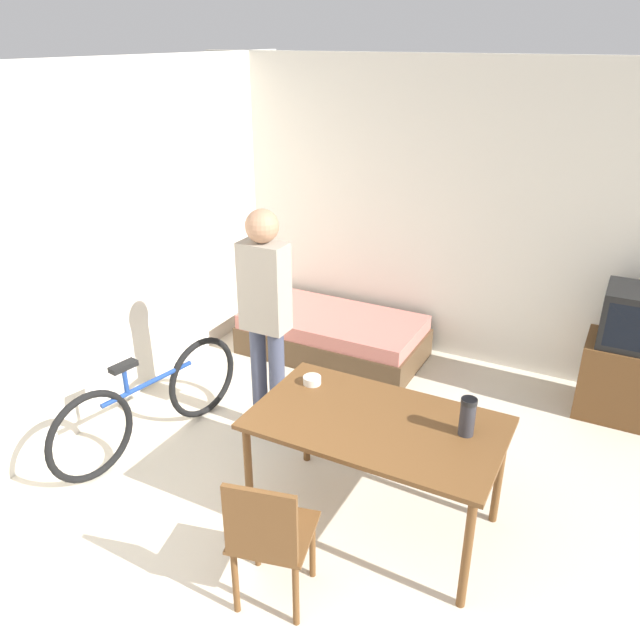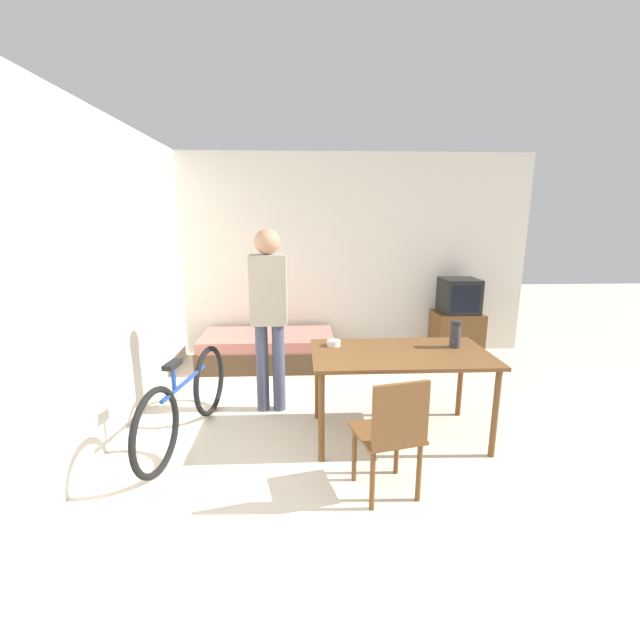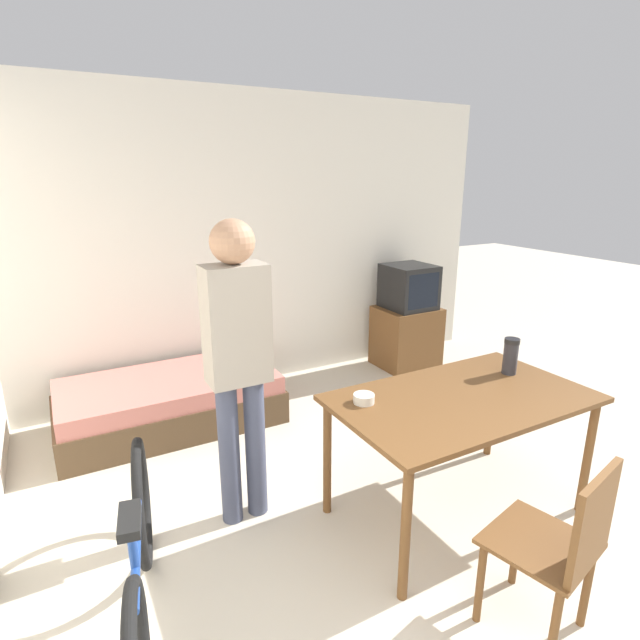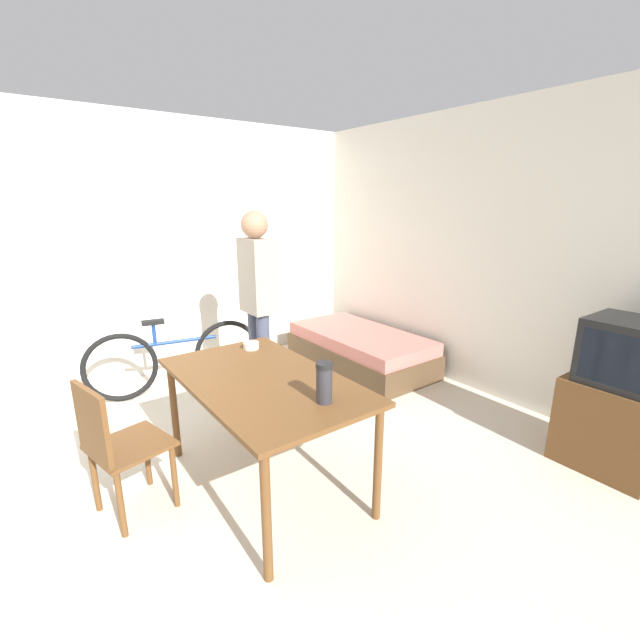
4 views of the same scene
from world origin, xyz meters
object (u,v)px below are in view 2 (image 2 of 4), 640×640
mate_bowl (334,343)px  dining_table (400,361)px  wooden_chair (393,432)px  person_standing (269,307)px  tv (457,322)px  daybed (268,349)px  thermos_flask (455,333)px  bicycle (186,402)px

mate_bowl → dining_table: bearing=-20.6°
wooden_chair → person_standing: (-0.89, 1.43, 0.55)m
tv → person_standing: person_standing is taller
daybed → dining_table: dining_table is taller
person_standing → mate_bowl: 0.74m
daybed → wooden_chair: wooden_chair is taller
dining_table → tv: bearing=58.8°
person_standing → thermos_flask: (1.63, -0.47, -0.15)m
dining_table → person_standing: (-1.13, 0.58, 0.35)m
wooden_chair → mate_bowl: size_ratio=7.39×
mate_bowl → tv: bearing=46.1°
dining_table → wooden_chair: bearing=-105.6°
tv → dining_table: (-1.26, -2.08, 0.19)m
tv → daybed: bearing=-176.8°
daybed → person_standing: size_ratio=0.97×
tv → dining_table: 2.44m
dining_table → bicycle: bearing=179.5°
dining_table → thermos_flask: (0.50, 0.11, 0.21)m
bicycle → mate_bowl: 1.35m
daybed → wooden_chair: size_ratio=1.98×
dining_table → mate_bowl: 0.59m
bicycle → daybed: bearing=74.1°
person_standing → mate_bowl: bearing=-32.8°
wooden_chair → thermos_flask: (0.74, 0.96, 0.40)m
daybed → dining_table: bearing=-57.2°
dining_table → thermos_flask: 0.55m
mate_bowl → bicycle: bearing=-171.5°
dining_table → bicycle: size_ratio=0.89×
tv → mate_bowl: size_ratio=9.24×
dining_table → person_standing: bearing=152.7°
thermos_flask → mate_bowl: (-1.04, 0.09, -0.10)m
thermos_flask → daybed: bearing=133.8°
bicycle → thermos_flask: (2.30, 0.10, 0.55)m
person_standing → bicycle: bearing=-140.1°
daybed → person_standing: (0.13, -1.36, 0.84)m
dining_table → mate_bowl: (-0.54, 0.20, 0.10)m
tv → bicycle: bearing=-146.0°
bicycle → person_standing: bearing=39.9°
dining_table → mate_bowl: size_ratio=12.58×
person_standing → wooden_chair: bearing=-58.1°
dining_table → person_standing: size_ratio=0.84×
bicycle → thermos_flask: thermos_flask is taller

